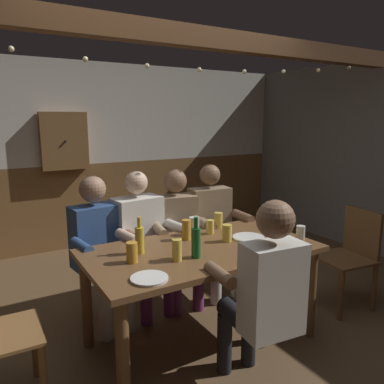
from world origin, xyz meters
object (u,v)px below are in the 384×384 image
table_candle (277,242)px  pint_glass_4 (177,250)px  person_0 (99,244)px  plate_1 (249,238)px  pint_glass_7 (301,233)px  chair_empty_near_right (350,254)px  bottle_1 (140,239)px  dining_table (201,261)px  pint_glass_5 (218,220)px  bottle_0 (196,241)px  person_2 (178,230)px  person_4 (264,291)px  pint_glass_6 (194,226)px  person_1 (141,235)px  person_3 (213,224)px  plate_0 (149,278)px  pint_glass_2 (186,230)px  pint_glass_0 (210,227)px  wall_dart_cabinet (64,141)px  pint_glass_1 (227,233)px  pint_glass_3 (132,252)px

table_candle → pint_glass_4: pint_glass_4 is taller
person_0 → pint_glass_4: person_0 is taller
plate_1 → pint_glass_7: 0.41m
chair_empty_near_right → bottle_1: bearing=88.0°
dining_table → pint_glass_5: 0.58m
dining_table → bottle_0: bearing=-132.7°
person_2 → person_4: bearing=93.6°
person_2 → pint_glass_6: bearing=92.1°
person_0 → person_1: person_1 is taller
bottle_0 → pint_glass_5: size_ratio=2.17×
person_3 → pint_glass_6: person_3 is taller
pint_glass_5 → pint_glass_6: (-0.29, -0.07, 0.01)m
plate_0 → pint_glass_2: size_ratio=1.42×
chair_empty_near_right → plate_1: 1.08m
pint_glass_6 → person_4: bearing=-96.5°
person_2 → plate_1: person_2 is taller
plate_0 → pint_glass_0: size_ratio=1.96×
person_3 → plate_0: (-1.12, -1.00, 0.07)m
table_candle → plate_1: table_candle is taller
table_candle → wall_dart_cabinet: bearing=106.5°
plate_0 → bottle_1: bearing=73.8°
person_4 → pint_glass_7: size_ratio=11.33×
person_2 → person_4: size_ratio=0.98×
plate_0 → wall_dart_cabinet: wall_dart_cabinet is taller
dining_table → pint_glass_2: (-0.00, 0.22, 0.18)m
person_2 → pint_glass_2: bearing=79.7°
person_3 → table_candle: person_3 is taller
chair_empty_near_right → bottle_0: (-1.60, 0.04, 0.38)m
person_4 → table_candle: bearing=45.9°
dining_table → plate_1: size_ratio=6.68×
table_candle → pint_glass_5: 0.66m
bottle_1 → pint_glass_6: (0.55, 0.18, -0.03)m
person_4 → chair_empty_near_right: person_4 is taller
bottle_0 → pint_glass_2: (0.14, 0.37, -0.04)m
pint_glass_0 → plate_0: bearing=-144.7°
pint_glass_7 → person_4: bearing=-149.8°
table_candle → pint_glass_1: (-0.23, 0.30, 0.03)m
dining_table → pint_glass_5: pint_glass_5 is taller
pint_glass_2 → pint_glass_5: 0.43m
wall_dart_cabinet → bottle_0: bearing=-85.1°
plate_0 → pint_glass_5: size_ratio=1.72×
plate_0 → person_1: bearing=69.5°
pint_glass_0 → pint_glass_3: (-0.79, -0.26, 0.01)m
bottle_1 → wall_dart_cabinet: 2.52m
table_candle → pint_glass_0: pint_glass_0 is taller
pint_glass_3 → person_3: bearing=32.0°
pint_glass_0 → bottle_1: bearing=-168.9°
chair_empty_near_right → table_candle: size_ratio=11.00×
bottle_0 → bottle_1: size_ratio=1.08×
table_candle → plate_1: (-0.04, 0.27, -0.03)m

